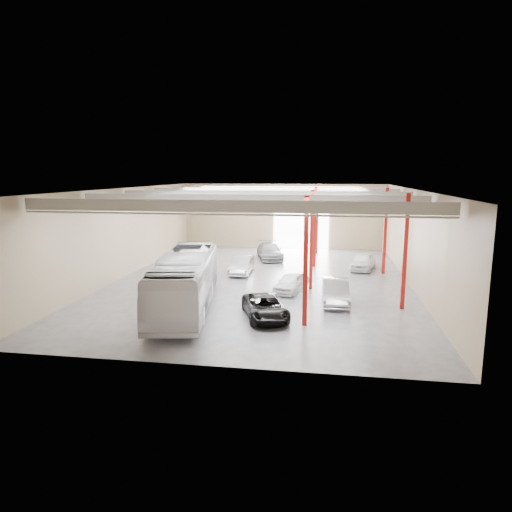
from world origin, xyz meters
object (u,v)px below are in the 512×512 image
(car_row_a, at_px, (291,282))
(car_right_far, at_px, (363,261))
(car_row_b, at_px, (242,265))
(car_row_c, at_px, (270,251))
(black_sedan, at_px, (265,307))
(car_right_near, at_px, (335,291))
(coach_bus, at_px, (186,281))

(car_row_a, bearing_deg, car_right_far, 72.65)
(car_row_b, distance_m, car_row_c, 6.95)
(car_row_a, height_order, car_row_b, car_row_b)
(black_sedan, xyz_separation_m, car_row_b, (-3.52, 11.34, 0.07))
(car_row_a, distance_m, car_right_near, 3.83)
(car_row_b, bearing_deg, car_right_near, -46.78)
(black_sedan, distance_m, car_row_a, 6.22)
(coach_bus, height_order, car_row_a, coach_bus)
(car_row_b, relative_size, car_row_c, 0.83)
(car_right_near, height_order, car_right_far, car_right_near)
(car_row_c, distance_m, car_right_far, 9.29)
(car_row_b, bearing_deg, black_sedan, -74.22)
(black_sedan, bearing_deg, car_right_near, 24.64)
(car_right_near, bearing_deg, car_row_c, 110.52)
(black_sedan, bearing_deg, car_row_c, 77.74)
(car_row_b, height_order, car_row_c, car_row_c)
(black_sedan, xyz_separation_m, car_right_far, (6.47, 14.49, 0.07))
(car_row_a, bearing_deg, car_row_b, 146.86)
(coach_bus, distance_m, car_row_a, 7.88)
(car_row_c, distance_m, car_right_near, 15.60)
(car_row_a, bearing_deg, car_right_near, -22.45)
(car_row_a, height_order, car_right_near, car_right_near)
(car_row_b, relative_size, car_right_near, 0.94)
(car_right_near, relative_size, car_right_far, 1.10)
(car_row_a, xyz_separation_m, car_row_b, (-4.50, 5.20, 0.06))
(car_right_far, bearing_deg, car_row_c, 170.73)
(car_row_b, height_order, car_right_far, car_row_b)
(coach_bus, xyz_separation_m, car_right_near, (9.00, 2.62, -0.96))
(car_right_near, xyz_separation_m, car_right_far, (2.49, 10.73, -0.05))
(coach_bus, bearing_deg, black_sedan, -22.60)
(car_right_far, bearing_deg, car_right_near, -89.20)
(coach_bus, bearing_deg, car_row_c, 70.38)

